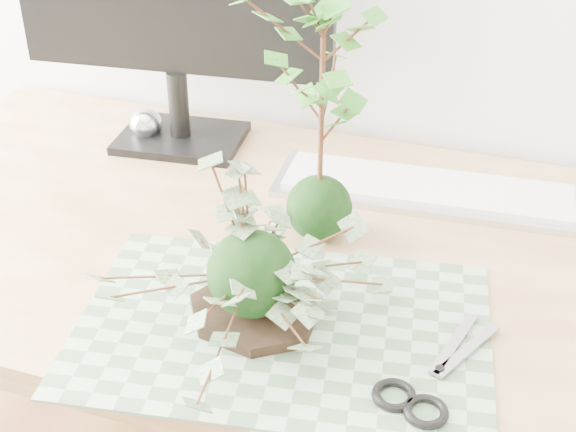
# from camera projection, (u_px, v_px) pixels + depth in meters

# --- Properties ---
(desk) EXTENTS (1.60, 0.70, 0.74)m
(desk) POSITION_uv_depth(u_px,v_px,m) (367.00, 306.00, 1.15)
(desk) COLOR tan
(desk) RESTS_ON ground_plane
(cutting_mat) EXTENTS (0.54, 0.40, 0.00)m
(cutting_mat) POSITION_uv_depth(u_px,v_px,m) (283.00, 328.00, 0.97)
(cutting_mat) COLOR #506F4F
(cutting_mat) RESTS_ON desk
(stone_dish) EXTENTS (0.20, 0.20, 0.01)m
(stone_dish) POSITION_uv_depth(u_px,v_px,m) (253.00, 314.00, 0.98)
(stone_dish) COLOR black
(stone_dish) RESTS_ON cutting_mat
(ivy_kokedama) EXTENTS (0.39, 0.39, 0.21)m
(ivy_kokedama) POSITION_uv_depth(u_px,v_px,m) (250.00, 238.00, 0.92)
(ivy_kokedama) COLOR black
(ivy_kokedama) RESTS_ON stone_dish
(maple_kokedama) EXTENTS (0.25, 0.25, 0.39)m
(maple_kokedama) POSITION_uv_depth(u_px,v_px,m) (323.00, 55.00, 1.00)
(maple_kokedama) COLOR black
(maple_kokedama) RESTS_ON desk
(keyboard) EXTENTS (0.48, 0.17, 0.02)m
(keyboard) POSITION_uv_depth(u_px,v_px,m) (426.00, 190.00, 1.24)
(keyboard) COLOR silver
(keyboard) RESTS_ON desk
(foil_ball) EXTENTS (0.06, 0.06, 0.06)m
(foil_ball) POSITION_uv_depth(u_px,v_px,m) (146.00, 124.00, 1.39)
(foil_ball) COLOR silver
(foil_ball) RESTS_ON desk
(scissors) EXTENTS (0.10, 0.21, 0.01)m
(scissors) POSITION_uv_depth(u_px,v_px,m) (430.00, 393.00, 0.87)
(scissors) COLOR gray
(scissors) RESTS_ON cutting_mat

